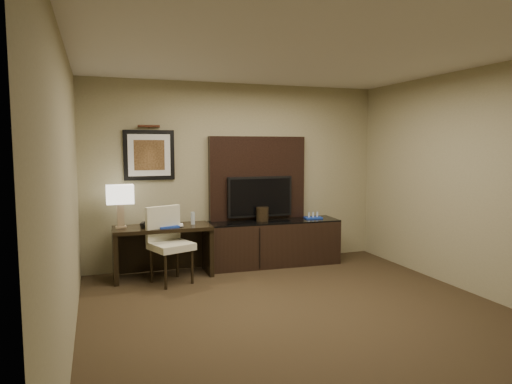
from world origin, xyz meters
name	(u,v)px	position (x,y,z in m)	size (l,w,h in m)	color
floor	(310,321)	(0.00, 0.00, -0.01)	(4.50, 5.00, 0.01)	#2F2315
ceiling	(313,50)	(0.00, 0.00, 2.70)	(4.50, 5.00, 0.01)	silver
wall_back	(237,174)	(0.00, 2.50, 1.35)	(4.50, 0.01, 2.70)	gray
wall_left	(67,198)	(-2.25, 0.00, 1.35)	(0.01, 5.00, 2.70)	gray
wall_right	(487,183)	(2.25, 0.00, 1.35)	(0.01, 5.00, 2.70)	gray
desk	(163,252)	(-1.19, 2.10, 0.35)	(1.30, 0.56, 0.70)	black
credenza	(274,242)	(0.48, 2.20, 0.33)	(1.94, 0.54, 0.67)	black
tv_wall_panel	(258,180)	(0.30, 2.44, 1.27)	(1.50, 0.12, 1.30)	black
tv	(260,197)	(0.30, 2.34, 1.02)	(1.00, 0.08, 0.60)	black
artwork	(149,155)	(-1.30, 2.48, 1.65)	(0.70, 0.04, 0.70)	black
picture_light	(149,126)	(-1.30, 2.44, 2.05)	(0.04, 0.04, 0.30)	#402114
desk_chair	(171,245)	(-1.12, 1.77, 0.50)	(0.48, 0.55, 1.00)	beige
table_lamp	(120,208)	(-1.72, 2.18, 0.96)	(0.32, 0.19, 0.53)	#9B8260
desk_phone	(150,224)	(-1.36, 2.06, 0.75)	(0.21, 0.19, 0.10)	black
blue_folder	(167,226)	(-1.13, 2.07, 0.71)	(0.26, 0.35, 0.02)	#1A3CAE
book	(170,218)	(-1.09, 2.05, 0.81)	(0.17, 0.02, 0.23)	tan
water_bottle	(193,218)	(-0.77, 2.11, 0.78)	(0.06, 0.06, 0.17)	#AEBDC5
ice_bucket	(262,214)	(0.30, 2.23, 0.77)	(0.19, 0.19, 0.21)	black
minibar_tray	(313,215)	(1.12, 2.19, 0.72)	(0.26, 0.16, 0.09)	#1B3EB5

